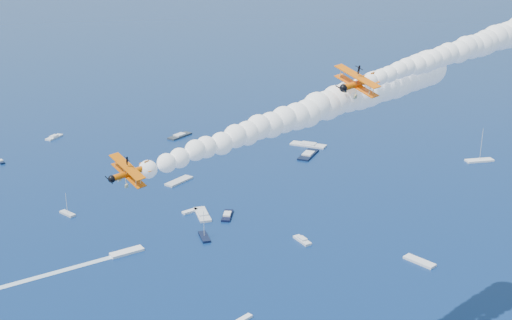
{
  "coord_description": "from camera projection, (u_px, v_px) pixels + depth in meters",
  "views": [
    {
      "loc": [
        2.7,
        -86.55,
        86.34
      ],
      "look_at": [
        2.05,
        10.08,
        52.21
      ],
      "focal_mm": 45.68,
      "sensor_mm": 36.0,
      "label": 1
    }
  ],
  "objects": [
    {
      "name": "smoke_trail_lead",
      "position": [
        476.0,
        45.0,
        131.69
      ],
      "size": [
        75.11,
        74.23,
        12.67
      ],
      "primitive_type": null,
      "rotation": [
        0.0,
        0.0,
        3.84
      ],
      "color": "white"
    },
    {
      "name": "biplane_trail",
      "position": [
        130.0,
        173.0,
        89.84
      ],
      "size": [
        10.1,
        10.5,
        6.51
      ],
      "primitive_type": null,
      "rotation": [
        -0.25,
        0.07,
        3.86
      ],
      "color": "#D65A04"
    },
    {
      "name": "spectator_boats",
      "position": [
        233.0,
        192.0,
        226.59
      ],
      "size": [
        231.57,
        168.48,
        0.7
      ],
      "color": "white",
      "rests_on": "ground"
    },
    {
      "name": "boat_wakes",
      "position": [
        46.0,
        237.0,
        194.16
      ],
      "size": [
        124.18,
        170.94,
        0.04
      ],
      "color": "white",
      "rests_on": "ground"
    },
    {
      "name": "smoke_trail_trail",
      "position": [
        312.0,
        110.0,
        110.76
      ],
      "size": [
        75.12,
        74.52,
        12.67
      ],
      "primitive_type": null,
      "rotation": [
        0.0,
        0.0,
        3.86
      ],
      "color": "white"
    },
    {
      "name": "biplane_lead",
      "position": [
        358.0,
        84.0,
        111.14
      ],
      "size": [
        12.87,
        13.41,
        8.41
      ],
      "primitive_type": null,
      "rotation": [
        -0.27,
        0.07,
        3.84
      ],
      "color": "#FF6605"
    }
  ]
}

